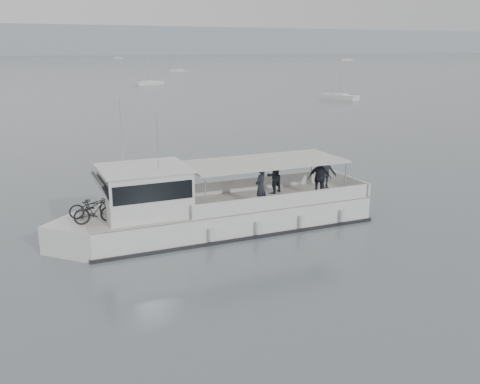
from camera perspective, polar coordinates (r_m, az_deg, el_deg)
name	(u,v)px	position (r m, az deg, el deg)	size (l,w,h in m)	color
ground	(158,277)	(19.11, -8.72, -8.97)	(1400.00, 1400.00, 0.00)	#556064
tour_boat	(203,210)	(23.05, -3.96, -1.95)	(14.36, 4.22, 5.99)	white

